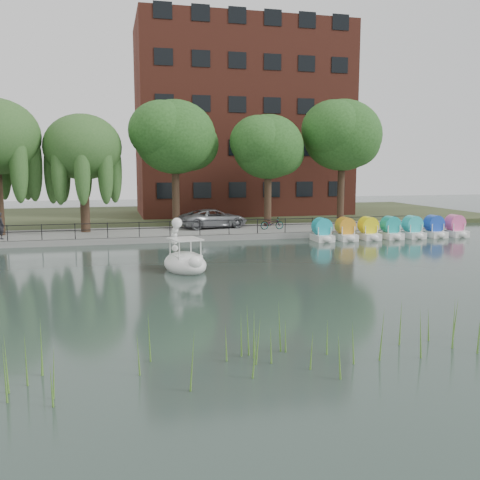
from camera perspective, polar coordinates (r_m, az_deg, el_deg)
name	(u,v)px	position (r m, az deg, el deg)	size (l,w,h in m)	color
ground_plane	(251,283)	(23.15, 1.16, -4.56)	(120.00, 120.00, 0.00)	#3D5049
promenade	(194,233)	(38.59, -4.97, 0.74)	(40.00, 6.00, 0.40)	gray
kerb	(200,238)	(35.70, -4.24, 0.17)	(40.00, 0.25, 0.40)	gray
land_strip	(171,216)	(52.39, -7.32, 2.57)	(60.00, 22.00, 0.36)	#47512D
railing	(200,224)	(35.78, -4.31, 1.71)	(32.00, 0.05, 1.00)	black
apartment_building	(241,121)	(53.55, 0.15, 12.59)	(20.00, 10.07, 18.00)	#4C1E16
willow_mid	(83,148)	(38.90, -16.44, 9.44)	(5.32, 5.32, 8.15)	#473323
broadleaf_center	(175,138)	(40.18, -6.96, 10.80)	(6.00, 6.00, 9.25)	#473323
broadleaf_right	(268,147)	(41.10, 3.02, 9.84)	(5.40, 5.40, 8.32)	#473323
broadleaf_far	(342,136)	(44.37, 10.86, 10.88)	(6.30, 6.30, 9.71)	#473323
minivan	(214,217)	(39.96, -2.80, 2.46)	(5.80, 2.67, 1.61)	gray
bicycle	(272,222)	(39.06, 3.43, 1.88)	(1.72, 0.60, 1.00)	gray
pedestrian	(0,224)	(36.88, -24.23, 1.60)	(0.71, 0.48, 1.98)	black
swan_boat	(184,259)	(25.81, -5.94, -2.07)	(2.51, 3.29, 2.48)	white
pedal_boat_row	(391,230)	(38.49, 15.78, 1.06)	(11.35, 1.70, 1.40)	white
reed_bank	(414,331)	(15.26, 18.05, -9.24)	(24.00, 2.40, 1.20)	#669938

